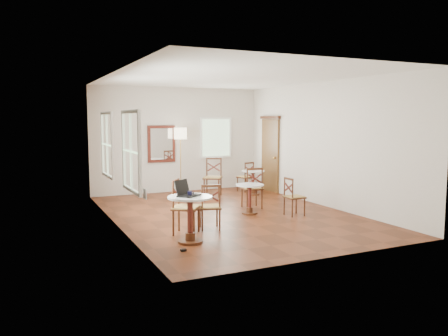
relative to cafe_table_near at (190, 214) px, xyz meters
name	(u,v)px	position (x,y,z in m)	size (l,w,h in m)	color
ground	(230,214)	(1.62, 1.83, -0.50)	(7.00, 7.00, 0.00)	#54220E
room_shell	(222,129)	(1.56, 2.10, 1.39)	(5.02, 7.02, 3.01)	beige
cafe_table_near	(190,214)	(0.00, 0.00, 0.00)	(0.76, 0.76, 0.80)	#452211
cafe_table_mid	(250,196)	(2.03, 1.66, -0.09)	(0.63, 0.63, 0.66)	#452211
cafe_table_back	(253,180)	(3.32, 3.88, -0.08)	(0.64, 0.64, 0.68)	#452211
chair_near_a	(210,207)	(0.68, 0.73, -0.06)	(0.50, 0.50, 0.88)	#452211
chair_near_b	(185,207)	(0.12, 0.61, 0.00)	(0.64, 0.64, 1.01)	#452211
chair_mid_a	(252,188)	(2.39, 2.19, -0.01)	(0.51, 0.51, 0.98)	#452211
chair_mid_b	(294,197)	(2.82, 1.09, -0.08)	(0.39, 0.39, 0.84)	#452211
chair_back_a	(246,177)	(3.41, 4.45, -0.07)	(0.49, 0.49, 0.87)	#452211
chair_back_b	(213,177)	(2.21, 4.13, 0.03)	(0.67, 0.67, 1.05)	#452211
floor_lamp	(180,138)	(1.58, 4.98, 1.08)	(0.36, 0.36, 1.86)	#BF8C3F
laptop	(186,192)	(-0.05, 0.07, 0.37)	(0.48, 0.47, 0.27)	black
mouse	(194,195)	(0.05, -0.06, 0.32)	(0.10, 0.06, 0.04)	black
navy_mug	(190,194)	(0.00, -0.01, 0.35)	(0.12, 0.08, 0.09)	black
water_glass	(184,192)	(-0.04, 0.20, 0.36)	(0.06, 0.06, 0.10)	white
power_adapter	(183,250)	(-0.28, -0.42, -0.48)	(0.09, 0.06, 0.04)	black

